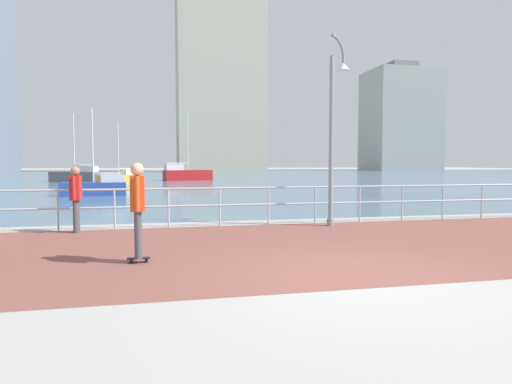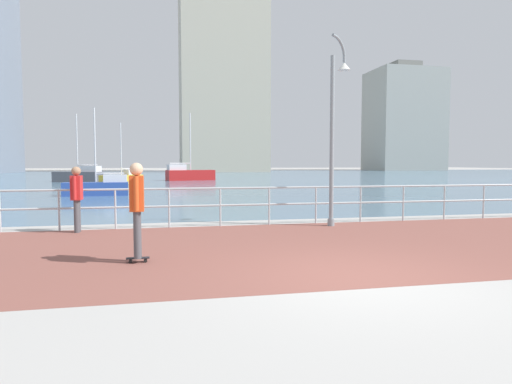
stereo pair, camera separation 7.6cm
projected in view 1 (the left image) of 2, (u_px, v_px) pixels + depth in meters
The scene contains 13 objects.
ground at pixel (190, 180), 45.78m from camera, with size 220.00×220.00×0.00m, color #ADAAA5.
brick_paving at pixel (305, 245), 9.36m from camera, with size 28.00×6.51×0.01m, color brown.
harbor_water at pixel (185, 177), 56.43m from camera, with size 180.00×88.00×0.00m, color slate.
waterfront_railing at pixel (269, 198), 12.49m from camera, with size 25.25×0.06×1.09m.
lamppost at pixel (335, 121), 12.22m from camera, with size 0.73×0.57×5.28m.
skateboarder at pixel (138, 203), 7.68m from camera, with size 0.40×0.55×1.76m.
bystander at pixel (76, 194), 11.06m from camera, with size 0.25×0.55×1.67m.
sailboat_ivory at pixel (96, 187), 23.65m from camera, with size 3.40×1.22×4.70m.
sailboat_gray at pixel (186, 174), 44.37m from camera, with size 5.04×2.67×6.77m.
sailboat_white at pixel (120, 178), 36.34m from camera, with size 3.41×3.27×5.07m.
sailboat_yellow at pixel (76, 176), 40.28m from camera, with size 4.63×2.99×6.25m.
tower_slate at pixel (219, 80), 87.94m from camera, with size 16.60×14.88×38.17m.
tower_glass at pixel (400, 120), 105.49m from camera, with size 15.91×12.51×25.63m.
Camera 1 is at (-2.98, -6.17, 1.76)m, focal length 30.82 mm.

